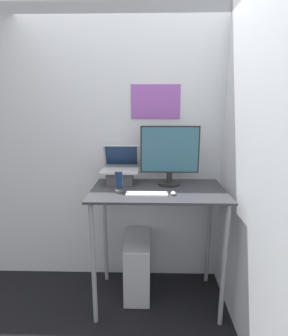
{
  "coord_description": "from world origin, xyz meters",
  "views": [
    {
      "loc": [
        -0.07,
        -1.76,
        1.71
      ],
      "look_at": [
        -0.12,
        0.32,
        1.23
      ],
      "focal_mm": 28.0,
      "sensor_mm": 36.0,
      "label": 1
    }
  ],
  "objects_px": {
    "laptop": "(120,173)",
    "mouse": "(173,193)",
    "keyboard": "(147,194)",
    "computer_tower": "(138,265)",
    "monitor": "(170,156)",
    "cell_phone": "(119,186)"
  },
  "relations": [
    {
      "from": "computer_tower",
      "to": "monitor",
      "type": "bearing_deg",
      "value": 6.9
    },
    {
      "from": "laptop",
      "to": "computer_tower",
      "type": "bearing_deg",
      "value": -24.95
    },
    {
      "from": "monitor",
      "to": "mouse",
      "type": "relative_size",
      "value": 8.27
    },
    {
      "from": "mouse",
      "to": "laptop",
      "type": "bearing_deg",
      "value": 144.35
    },
    {
      "from": "laptop",
      "to": "mouse",
      "type": "bearing_deg",
      "value": -35.65
    },
    {
      "from": "keyboard",
      "to": "mouse",
      "type": "bearing_deg",
      "value": 1.94
    },
    {
      "from": "keyboard",
      "to": "laptop",
      "type": "bearing_deg",
      "value": 126.41
    },
    {
      "from": "laptop",
      "to": "cell_phone",
      "type": "distance_m",
      "value": 0.28
    },
    {
      "from": "monitor",
      "to": "mouse",
      "type": "xyz_separation_m",
      "value": [
        0.01,
        -0.28,
        -0.24
      ]
    },
    {
      "from": "monitor",
      "to": "keyboard",
      "type": "xyz_separation_m",
      "value": [
        -0.19,
        -0.29,
        -0.25
      ]
    },
    {
      "from": "mouse",
      "to": "cell_phone",
      "type": "height_order",
      "value": "cell_phone"
    },
    {
      "from": "computer_tower",
      "to": "mouse",
      "type": "bearing_deg",
      "value": -40.44
    },
    {
      "from": "monitor",
      "to": "laptop",
      "type": "bearing_deg",
      "value": 174.88
    },
    {
      "from": "laptop",
      "to": "mouse",
      "type": "xyz_separation_m",
      "value": [
        0.45,
        -0.32,
        -0.08
      ]
    },
    {
      "from": "laptop",
      "to": "keyboard",
      "type": "height_order",
      "value": "laptop"
    },
    {
      "from": "laptop",
      "to": "keyboard",
      "type": "bearing_deg",
      "value": -53.59
    },
    {
      "from": "laptop",
      "to": "computer_tower",
      "type": "distance_m",
      "value": 0.89
    },
    {
      "from": "mouse",
      "to": "cell_phone",
      "type": "bearing_deg",
      "value": 173.99
    },
    {
      "from": "monitor",
      "to": "cell_phone",
      "type": "xyz_separation_m",
      "value": [
        -0.41,
        -0.24,
        -0.2
      ]
    },
    {
      "from": "keyboard",
      "to": "computer_tower",
      "type": "xyz_separation_m",
      "value": [
        -0.09,
        0.26,
        -0.79
      ]
    },
    {
      "from": "laptop",
      "to": "keyboard",
      "type": "distance_m",
      "value": 0.42
    },
    {
      "from": "laptop",
      "to": "monitor",
      "type": "distance_m",
      "value": 0.47
    }
  ]
}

